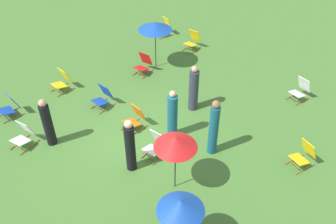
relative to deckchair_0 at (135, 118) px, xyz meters
name	(u,v)px	position (x,y,z in m)	size (l,w,h in m)	color
ground_plane	(141,142)	(0.65, -0.36, -0.37)	(40.00, 40.00, 0.00)	#477A33
deckchair_0	(135,118)	(0.00, 0.00, 0.00)	(0.50, 0.77, 0.83)	olive
deckchair_1	(103,97)	(-1.64, -0.01, 0.00)	(0.53, 0.79, 0.83)	olive
deckchair_2	(143,64)	(-2.21, 2.43, 0.00)	(0.62, 0.84, 0.83)	olive
deckchair_3	(165,27)	(-3.82, 5.25, 0.00)	(0.65, 0.85, 0.83)	olive
deckchair_4	(62,81)	(-3.48, -0.43, 0.00)	(0.48, 0.76, 0.83)	olive
deckchair_5	(156,145)	(1.34, -0.39, 0.00)	(0.56, 0.81, 0.83)	olive
deckchair_6	(300,90)	(3.03, 5.10, 0.00)	(0.60, 0.83, 0.83)	olive
deckchair_7	(193,41)	(-2.08, 5.19, 0.00)	(0.56, 0.81, 0.83)	olive
deckchair_9	(24,135)	(-1.84, -2.90, 0.00)	(0.63, 0.85, 0.83)	olive
deckchair_10	(10,106)	(-3.46, -2.49, 0.00)	(0.51, 0.78, 0.83)	olive
deckchair_11	(304,155)	(4.69, 2.26, 0.00)	(0.67, 0.86, 0.83)	olive
umbrella_0	(155,26)	(-2.19, 3.07, 1.37)	(1.29, 1.29, 1.88)	black
umbrella_1	(176,142)	(2.61, -0.91, 1.29)	(1.12, 1.12, 1.82)	black
umbrella_2	(181,206)	(3.98, -2.22, 1.28)	(1.04, 1.04, 1.81)	black
person_0	(130,146)	(1.25, -1.27, 0.48)	(0.40, 0.40, 1.77)	black
person_1	(48,123)	(-1.31, -2.30, 0.43)	(0.34, 0.34, 1.67)	black
person_2	(214,128)	(2.48, 0.85, 0.56)	(0.33, 0.33, 1.91)	#195972
person_3	(172,115)	(1.13, 0.55, 0.44)	(0.34, 0.34, 1.72)	#195972
person_4	(194,89)	(0.68, 2.04, 0.43)	(0.43, 0.43, 1.70)	#333847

